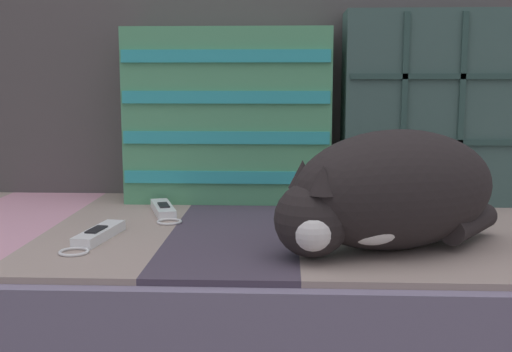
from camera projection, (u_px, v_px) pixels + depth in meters
The scene contains 7 objects.
couch at pixel (239, 314), 1.31m from camera, with size 1.72×0.85×0.39m.
sofa_backrest at pixel (248, 97), 1.59m from camera, with size 1.69×0.14×0.47m.
throw_pillow_quilted at pixel (426, 108), 1.43m from camera, with size 0.37×0.14×0.43m.
throw_pillow_striped at pixel (228, 116), 1.46m from camera, with size 0.46×0.14×0.39m.
sleeping_cat at pixel (387, 194), 1.04m from camera, with size 0.42×0.34×0.20m.
game_remote_near at pixel (164, 210), 1.33m from camera, with size 0.10×0.20×0.02m.
game_remote_far at pixel (98, 235), 1.12m from camera, with size 0.07×0.20×0.02m.
Camera 1 is at (0.09, -1.12, 0.67)m, focal length 45.00 mm.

